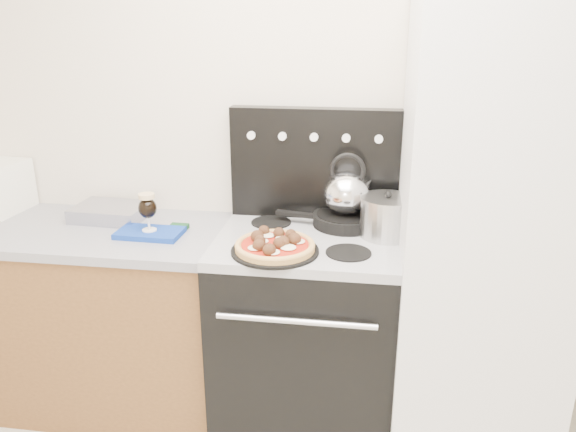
% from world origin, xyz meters
% --- Properties ---
extents(room_shell, '(3.52, 3.01, 2.52)m').
position_xyz_m(room_shell, '(0.00, 0.29, 1.25)').
color(room_shell, beige).
rests_on(room_shell, ground).
extents(base_cabinet, '(1.45, 0.60, 0.86)m').
position_xyz_m(base_cabinet, '(-1.02, 1.20, 0.43)').
color(base_cabinet, brown).
rests_on(base_cabinet, ground).
extents(countertop, '(1.48, 0.63, 0.04)m').
position_xyz_m(countertop, '(-1.02, 1.20, 0.88)').
color(countertop, '#90919B').
rests_on(countertop, base_cabinet).
extents(stove_body, '(0.76, 0.65, 0.88)m').
position_xyz_m(stove_body, '(0.08, 1.18, 0.44)').
color(stove_body, black).
rests_on(stove_body, ground).
extents(cooktop, '(0.76, 0.65, 0.04)m').
position_xyz_m(cooktop, '(0.08, 1.18, 0.90)').
color(cooktop, '#ADADB2').
rests_on(cooktop, stove_body).
extents(backguard, '(0.76, 0.08, 0.50)m').
position_xyz_m(backguard, '(0.08, 1.45, 1.17)').
color(backguard, black).
rests_on(backguard, cooktop).
extents(fridge, '(0.64, 0.68, 1.90)m').
position_xyz_m(fridge, '(0.78, 1.15, 0.95)').
color(fridge, silver).
rests_on(fridge, ground).
extents(foil_sheet, '(0.34, 0.25, 0.06)m').
position_xyz_m(foil_sheet, '(-0.86, 1.33, 0.93)').
color(foil_sheet, silver).
rests_on(foil_sheet, countertop).
extents(oven_mitt, '(0.28, 0.17, 0.02)m').
position_xyz_m(oven_mitt, '(-0.60, 1.14, 0.91)').
color(oven_mitt, '#1438A1').
rests_on(oven_mitt, countertop).
extents(beer_glass, '(0.09, 0.09, 0.17)m').
position_xyz_m(beer_glass, '(-0.60, 1.14, 1.01)').
color(beer_glass, black).
rests_on(beer_glass, oven_mitt).
extents(pizza_pan, '(0.38, 0.38, 0.01)m').
position_xyz_m(pizza_pan, '(-0.03, 1.00, 0.93)').
color(pizza_pan, black).
rests_on(pizza_pan, cooktop).
extents(pizza, '(0.34, 0.34, 0.04)m').
position_xyz_m(pizza, '(-0.03, 1.00, 0.95)').
color(pizza, gold).
rests_on(pizza, pizza_pan).
extents(skillet, '(0.34, 0.34, 0.05)m').
position_xyz_m(skillet, '(0.23, 1.34, 0.95)').
color(skillet, black).
rests_on(skillet, cooktop).
extents(tea_kettle, '(0.26, 0.26, 0.23)m').
position_xyz_m(tea_kettle, '(0.23, 1.34, 1.09)').
color(tea_kettle, white).
rests_on(tea_kettle, skillet).
extents(stock_pot, '(0.23, 0.23, 0.16)m').
position_xyz_m(stock_pot, '(0.41, 1.24, 1.00)').
color(stock_pot, '#B5B5B5').
rests_on(stock_pot, cooktop).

